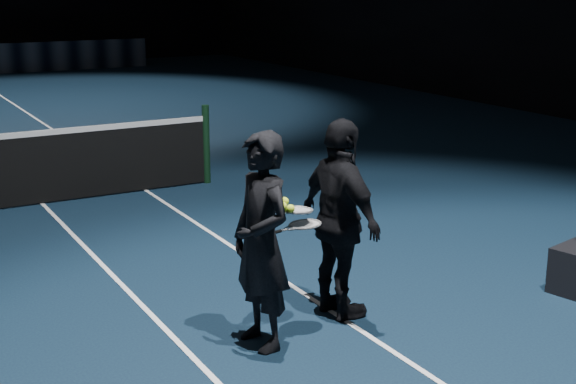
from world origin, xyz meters
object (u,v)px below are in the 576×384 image
at_px(player_b, 340,220).
at_px(racket_upper, 297,210).
at_px(player_a, 261,242).
at_px(tennis_balls, 286,206).
at_px(racket_lower, 305,224).

relative_size(player_b, racket_upper, 2.49).
distance_m(player_a, tennis_balls, 0.34).
bearing_deg(racket_lower, player_a, 180.00).
xyz_separation_m(player_a, racket_upper, (0.38, 0.12, 0.16)).
relative_size(racket_upper, tennis_balls, 5.67).
xyz_separation_m(player_b, racket_lower, (-0.39, -0.08, 0.04)).
bearing_deg(tennis_balls, racket_lower, 10.79).
relative_size(player_a, racket_upper, 2.49).
height_order(player_a, tennis_balls, player_a).
bearing_deg(player_b, racket_lower, 99.54).
distance_m(player_a, racket_lower, 0.45).
bearing_deg(racket_lower, player_b, 0.00).
bearing_deg(player_a, tennis_balls, 98.63).
bearing_deg(racket_upper, player_b, -9.08).
bearing_deg(racket_lower, tennis_balls, 178.53).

